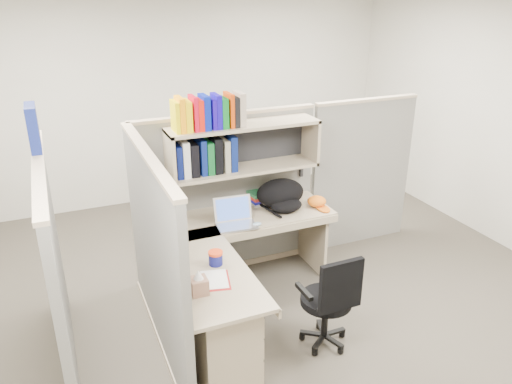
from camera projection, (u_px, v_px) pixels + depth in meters
name	position (u px, v px, depth m)	size (l,w,h in m)	color
ground	(264.00, 316.00, 4.40)	(6.00, 6.00, 0.00)	#333028
room_shell	(265.00, 139.00, 3.78)	(6.00, 6.00, 6.00)	#B8B3A6
cubicle	(205.00, 210.00, 4.31)	(3.79, 1.84, 1.95)	#5D5D58
desk	(231.00, 302.00, 3.84)	(1.74, 1.75, 0.73)	gray
laptop	(236.00, 214.00, 4.36)	(0.34, 0.34, 0.25)	silver
backpack	(283.00, 195.00, 4.70)	(0.47, 0.36, 0.28)	black
orange_cap	(317.00, 201.00, 4.79)	(0.18, 0.21, 0.10)	#CE5E11
snack_canister	(216.00, 258.00, 3.78)	(0.11, 0.11, 0.11)	navy
tissue_box	(199.00, 282.00, 3.41)	(0.12, 0.12, 0.18)	#966B55
mouse	(257.00, 224.00, 4.41)	(0.08, 0.06, 0.03)	#829FB8
paper_cup	(229.00, 204.00, 4.74)	(0.07, 0.07, 0.10)	silver
book_stack	(257.00, 197.00, 4.87)	(0.17, 0.23, 0.11)	gray
loose_paper	(214.00, 279.00, 3.61)	(0.19, 0.26, 0.00)	white
task_chair	(328.00, 314.00, 3.92)	(0.44, 0.41, 0.86)	black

